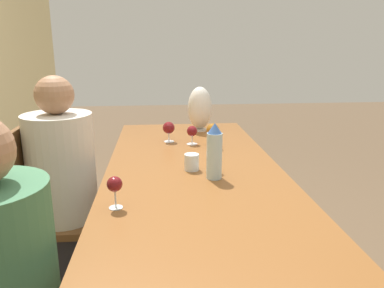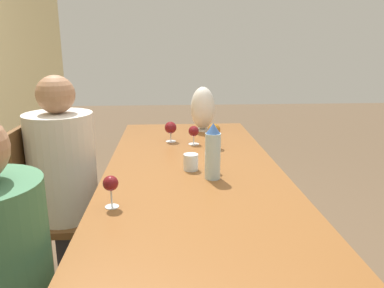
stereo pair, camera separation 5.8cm
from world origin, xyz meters
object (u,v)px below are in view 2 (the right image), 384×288
Objects in this scene: water_tumbler at (191,162)px; wine_glass_0 at (171,128)px; chair_far at (52,206)px; wine_glass_1 at (214,131)px; wine_glass_2 at (194,132)px; water_bottle at (213,152)px; wine_glass_4 at (111,184)px; person_far at (66,181)px; wine_glass_3 at (212,154)px; vase at (203,108)px.

water_tumbler is 0.60m from wine_glass_0.
wine_glass_0 is 0.14× the size of chair_far.
wine_glass_0 is 0.88m from chair_far.
wine_glass_0 is 0.32m from wine_glass_1.
wine_glass_2 is at bearing 53.55° from wine_glass_1.
water_tumbler is (0.13, 0.10, -0.09)m from water_bottle.
wine_glass_1 is at bearing -31.07° from wine_glass_4.
water_bottle is 0.28× the size of chair_far.
person_far is (-0.43, 0.59, -0.20)m from wine_glass_0.
wine_glass_1 is 1.06m from chair_far.
wine_glass_2 is at bearing -5.46° from water_tumbler.
chair_far is at bearing 77.46° from wine_glass_3.
wine_glass_1 is 0.93m from person_far.
wine_glass_2 is at bearing 6.10° from wine_glass_3.
vase is 2.47× the size of wine_glass_3.
wine_glass_2 is (0.51, -0.05, 0.04)m from water_tumbler.
wine_glass_1 is 1.16× the size of wine_glass_3.
person_far reaches higher than wine_glass_1.
wine_glass_4 is at bearing 157.38° from wine_glass_2.
water_tumbler is at bearing -101.79° from chair_far.
chair_far is at bearing 128.40° from vase.
wine_glass_2 is at bearing 166.42° from vase.
vase reaches higher than wine_glass_3.
wine_glass_2 is 0.12× the size of chair_far.
person_far is at bearing 115.03° from wine_glass_2.
wine_glass_4 is at bearing 148.93° from wine_glass_1.
wine_glass_1 reaches higher than wine_glass_2.
vase is at bearing -2.19° from wine_glass_3.
wine_glass_3 is at bearing -102.54° from chair_far.
wine_glass_3 is (-0.46, 0.06, -0.01)m from wine_glass_1.
vase is at bearing -9.02° from water_tumbler.
person_far is at bearing 76.07° from wine_glass_3.
wine_glass_4 is (-0.44, 0.35, 0.06)m from water_tumbler.
wine_glass_2 is (-0.08, -0.15, -0.01)m from wine_glass_0.
wine_glass_0 reaches higher than wine_glass_4.
water_bottle reaches higher than wine_glass_1.
wine_glass_1 is (0.42, -0.17, 0.07)m from water_tumbler.
person_far reaches higher than wine_glass_2.
water_tumbler is at bearing 157.88° from wine_glass_1.
vase is 2.13× the size of wine_glass_1.
wine_glass_1 is at bearing -7.46° from water_bottle.
vase reaches higher than wine_glass_4.
wine_glass_2 is 1.03m from wine_glass_4.
person_far reaches higher than wine_glass_3.
wine_glass_2 is (0.64, 0.05, -0.05)m from water_bottle.
chair_far is 0.78× the size of person_far.
chair_far is (0.20, 0.89, -0.35)m from wine_glass_3.
wine_glass_4 is (-1.34, 0.49, -0.07)m from vase.
wine_glass_1 is 1.00m from wine_glass_4.
wine_glass_2 is (0.09, 0.12, -0.03)m from wine_glass_1.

